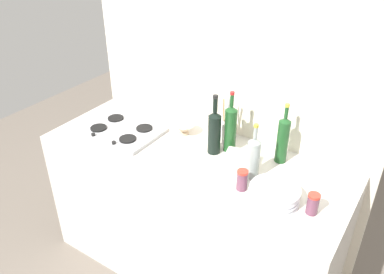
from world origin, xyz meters
name	(u,v)px	position (x,y,z in m)	size (l,w,h in m)	color
ground_plane	(192,263)	(0.00, 0.00, 0.00)	(6.00, 6.00, 0.00)	#6B6056
counter_block	(192,214)	(0.00, 0.00, 0.45)	(1.80, 0.70, 0.90)	beige
backsplash_panel	(226,101)	(0.00, 0.38, 1.09)	(1.90, 0.06, 2.18)	beige
stovetop_hob	(122,130)	(-0.51, -0.03, 0.91)	(0.48, 0.35, 0.04)	#B2B2B7
plate_stack	(274,194)	(0.55, -0.12, 0.94)	(0.25, 0.25, 0.08)	white
wine_bottle_leftmost	(253,157)	(0.38, 0.00, 1.02)	(0.07, 0.07, 0.32)	gray
wine_bottle_mid_left	(283,139)	(0.44, 0.22, 1.04)	(0.07, 0.07, 0.35)	#19471E
wine_bottle_mid_right	(230,128)	(0.15, 0.17, 1.05)	(0.07, 0.07, 0.37)	#19471E
wine_bottle_rightmost	(214,131)	(0.09, 0.10, 1.04)	(0.07, 0.07, 0.36)	black
mixing_bowl	(184,128)	(-0.18, 0.17, 0.94)	(0.14, 0.14, 0.07)	beige
butter_dish	(241,158)	(0.27, 0.08, 0.93)	(0.17, 0.10, 0.07)	silver
utensil_crock	(226,130)	(0.07, 0.25, 0.97)	(0.09, 0.09, 0.30)	silver
condiment_jar_front	(313,204)	(0.73, -0.10, 0.95)	(0.06, 0.06, 0.11)	#66384C
condiment_jar_rear	(242,180)	(0.38, -0.12, 0.96)	(0.06, 0.06, 0.11)	#66384C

